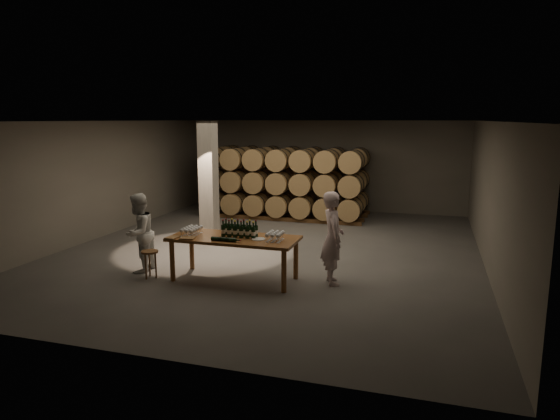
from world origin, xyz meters
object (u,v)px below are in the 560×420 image
(bottle_cluster, at_px, (239,231))
(stool, at_px, (150,256))
(plate, at_px, (259,239))
(person_woman, at_px, (139,233))
(notebook_near, at_px, (188,238))
(tasting_table, at_px, (234,242))
(person_man, at_px, (333,238))

(bottle_cluster, bearing_deg, stool, -166.27)
(plate, distance_m, stool, 2.32)
(stool, height_order, person_woman, person_woman)
(bottle_cluster, relative_size, plate, 2.71)
(person_woman, bearing_deg, stool, 50.68)
(notebook_near, bearing_deg, plate, 4.55)
(plate, distance_m, notebook_near, 1.42)
(bottle_cluster, bearing_deg, plate, -12.50)
(tasting_table, relative_size, bottle_cluster, 3.52)
(bottle_cluster, xyz_separation_m, person_woman, (-2.27, -0.10, -0.17))
(notebook_near, relative_size, stool, 0.48)
(person_woman, bearing_deg, person_man, 93.01)
(tasting_table, bearing_deg, person_man, 10.69)
(person_man, bearing_deg, plate, 83.43)
(stool, relative_size, person_woman, 0.34)
(stool, relative_size, person_man, 0.31)
(tasting_table, xyz_separation_m, person_man, (1.95, 0.37, 0.14))
(plate, relative_size, notebook_near, 0.99)
(stool, xyz_separation_m, person_woman, (-0.46, 0.34, 0.38))
(tasting_table, height_order, person_woman, person_woman)
(tasting_table, relative_size, person_woman, 1.53)
(stool, bearing_deg, person_woman, 143.47)
(tasting_table, relative_size, stool, 4.50)
(bottle_cluster, height_order, stool, bottle_cluster)
(tasting_table, distance_m, bottle_cluster, 0.26)
(bottle_cluster, bearing_deg, tasting_table, -152.52)
(notebook_near, relative_size, person_woman, 0.16)
(tasting_table, height_order, person_man, person_man)
(plate, distance_m, person_man, 1.47)
(plate, relative_size, person_man, 0.15)
(stool, bearing_deg, tasting_table, 12.86)
(person_man, bearing_deg, stool, 78.73)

